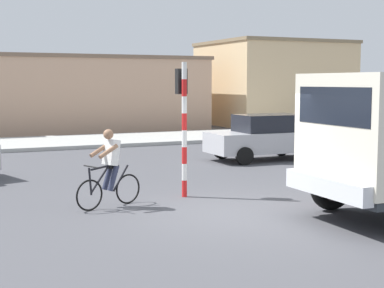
{
  "coord_description": "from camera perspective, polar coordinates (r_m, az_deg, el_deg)",
  "views": [
    {
      "loc": [
        -5.77,
        -10.72,
        2.74
      ],
      "look_at": [
        0.22,
        2.5,
        1.2
      ],
      "focal_mm": 54.96,
      "sensor_mm": 36.0,
      "label": 1
    }
  ],
  "objects": [
    {
      "name": "car_red_near",
      "position": [
        20.79,
        7.12,
        0.7
      ],
      "size": [
        4.03,
        1.93,
        1.6
      ],
      "color": "#B7B7BC",
      "rests_on": "ground"
    },
    {
      "name": "building_corner_right",
      "position": [
        38.56,
        7.87,
        5.86
      ],
      "size": [
        8.2,
        7.4,
        5.3
      ],
      "color": "#D1B284",
      "rests_on": "ground"
    },
    {
      "name": "traffic_light_pole",
      "position": [
        13.93,
        -0.88,
        3.29
      ],
      "size": [
        0.24,
        0.43,
        3.2
      ],
      "color": "red",
      "rests_on": "ground"
    },
    {
      "name": "sidewalk_far",
      "position": [
        26.76,
        -11.8,
        0.22
      ],
      "size": [
        80.0,
        5.0,
        0.16
      ],
      "primitive_type": "cube",
      "color": "#ADADA8",
      "rests_on": "ground"
    },
    {
      "name": "ground_plane",
      "position": [
        12.48,
        3.86,
        -6.64
      ],
      "size": [
        120.0,
        120.0,
        0.0
      ],
      "primitive_type": "plane",
      "color": "#4C4C51"
    },
    {
      "name": "cyclist",
      "position": [
        12.93,
        -8.02,
        -2.35
      ],
      "size": [
        1.63,
        0.74,
        1.72
      ],
      "color": "black",
      "rests_on": "ground"
    },
    {
      "name": "building_mid_block",
      "position": [
        34.33,
        -9.2,
        4.9
      ],
      "size": [
        12.09,
        5.92,
        4.19
      ],
      "color": "tan",
      "rests_on": "ground"
    }
  ]
}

